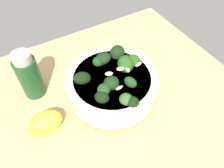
% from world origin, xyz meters
% --- Properties ---
extents(ground_plane, '(0.66, 0.66, 0.05)m').
position_xyz_m(ground_plane, '(0.00, 0.00, -0.02)').
color(ground_plane, tan).
extents(bowl_of_broccoli, '(0.21, 0.21, 0.11)m').
position_xyz_m(bowl_of_broccoli, '(0.05, -0.01, 0.04)').
color(bowl_of_broccoli, silver).
rests_on(bowl_of_broccoli, ground_plane).
extents(lemon_wedge, '(0.05, 0.08, 0.05)m').
position_xyz_m(lemon_wedge, '(0.04, 0.17, 0.02)').
color(lemon_wedge, yellow).
rests_on(lemon_wedge, ground_plane).
extents(bottle_tall, '(0.05, 0.05, 0.13)m').
position_xyz_m(bottle_tall, '(0.15, 0.16, 0.06)').
color(bottle_tall, '#194723').
rests_on(bottle_tall, ground_plane).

